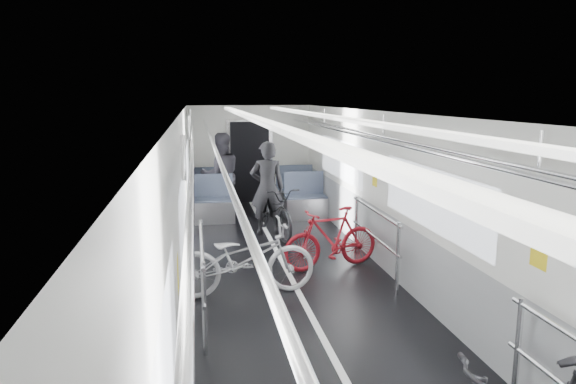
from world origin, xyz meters
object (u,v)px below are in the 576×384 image
object	(u,v)px
person_standing	(267,188)
person_seated	(221,175)
bike_aisle	(274,210)
bike_left_far	(244,258)
bike_right_far	(331,238)

from	to	relation	value
person_standing	person_seated	distance (m)	1.82
bike_aisle	person_seated	xyz separation A→B (m)	(-0.90, 1.74, 0.44)
bike_left_far	person_standing	bearing A→B (deg)	-16.09
person_seated	person_standing	bearing A→B (deg)	105.40
person_standing	person_seated	xyz separation A→B (m)	(-0.79, 1.64, 0.03)
bike_left_far	bike_aisle	distance (m)	3.04
bike_left_far	person_standing	xyz separation A→B (m)	(0.74, 3.02, 0.40)
person_seated	bike_aisle	bearing A→B (deg)	107.00
bike_right_far	bike_aisle	world-z (taller)	bike_aisle
bike_aisle	person_standing	distance (m)	0.44
bike_right_far	person_standing	size ratio (longest dim) A/B	0.89
bike_left_far	bike_aisle	size ratio (longest dim) A/B	1.05
person_standing	person_seated	world-z (taller)	person_seated
bike_right_far	person_seated	xyz separation A→B (m)	(-1.47, 3.83, 0.45)
bike_left_far	bike_right_far	distance (m)	1.64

